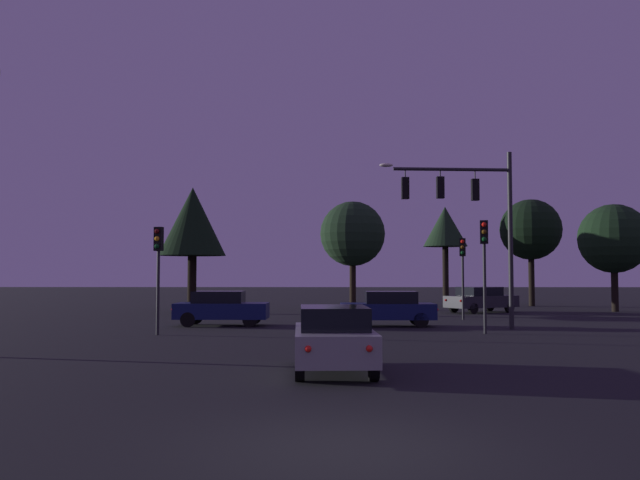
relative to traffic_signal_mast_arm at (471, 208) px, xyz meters
The scene contains 14 objects.
ground_plane 9.60m from the traffic_signal_mast_arm, 134.43° to the left, with size 168.00×168.00×0.00m, color black.
traffic_signal_mast_arm is the anchor object (origin of this frame).
traffic_light_corner_left 12.77m from the traffic_signal_mast_arm, 167.67° to the right, with size 0.35×0.38×4.04m.
traffic_light_corner_right 6.20m from the traffic_signal_mast_arm, 81.97° to the left, with size 0.35×0.38×4.07m.
traffic_light_median 2.82m from the traffic_signal_mast_arm, 88.79° to the right, with size 0.34×0.37×4.33m.
car_nearside_lane 13.97m from the traffic_signal_mast_arm, 115.93° to the right, with size 1.93×4.14×1.52m.
car_crossing_left 5.58m from the traffic_signal_mast_arm, 155.53° to the left, with size 4.15×1.71×1.52m.
car_crossing_right 11.59m from the traffic_signal_mast_arm, behind, with size 4.12×1.88×1.52m.
car_far_lane 12.94m from the traffic_signal_mast_arm, 75.29° to the left, with size 4.66×3.79×1.52m.
tree_behind_sign 17.90m from the traffic_signal_mast_arm, 140.90° to the left, with size 3.92×3.92×7.38m.
tree_left_far 20.85m from the traffic_signal_mast_arm, 82.78° to the left, with size 3.19×3.19×7.18m.
tree_center_horizon 21.89m from the traffic_signal_mast_arm, 66.72° to the left, with size 4.36×4.36×7.65m.
tree_right_cluster 17.29m from the traffic_signal_mast_arm, 48.46° to the left, with size 4.21×4.21×6.54m.
tree_lot_edge 15.85m from the traffic_signal_mast_arm, 105.82° to the left, with size 4.19×4.19×6.97m.
Camera 1 is at (-0.24, -8.69, 2.26)m, focal length 37.12 mm.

